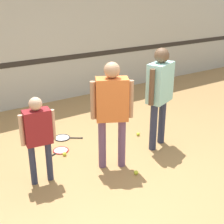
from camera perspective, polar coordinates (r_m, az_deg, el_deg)
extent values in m
plane|color=#A87F4C|center=(4.92, 3.23, -9.91)|extent=(16.00, 16.00, 0.00)
cube|color=beige|center=(7.33, -13.45, 13.49)|extent=(16.00, 0.06, 3.20)
cube|color=#2D2823|center=(7.40, -12.96, 9.06)|extent=(16.00, 0.01, 0.12)
cylinder|color=#6B4C70|center=(4.73, -1.81, -5.80)|extent=(0.11, 0.11, 0.79)
cylinder|color=#6B4C70|center=(4.75, 1.80, -5.64)|extent=(0.11, 0.11, 0.79)
cube|color=orange|center=(4.46, 0.00, 2.35)|extent=(0.52, 0.44, 0.62)
sphere|color=tan|center=(4.33, 0.00, 7.67)|extent=(0.23, 0.23, 0.23)
cylinder|color=tan|center=(4.44, -3.48, 2.13)|extent=(0.08, 0.08, 0.56)
cylinder|color=tan|center=(4.49, 3.44, 2.36)|extent=(0.08, 0.08, 0.56)
cylinder|color=#2D334C|center=(4.51, -14.28, -9.29)|extent=(0.09, 0.09, 0.61)
cylinder|color=#2D334C|center=(4.55, -11.42, -8.72)|extent=(0.09, 0.09, 0.61)
cube|color=maroon|center=(4.28, -13.44, -2.69)|extent=(0.38, 0.24, 0.48)
sphere|color=#DBAD89|center=(4.16, -13.84, 1.46)|extent=(0.18, 0.18, 0.18)
cylinder|color=#DBAD89|center=(4.25, -16.18, -3.26)|extent=(0.06, 0.06, 0.43)
cylinder|color=#DBAD89|center=(4.33, -10.75, -2.28)|extent=(0.06, 0.06, 0.43)
cylinder|color=#2D334C|center=(5.53, 9.10, -1.65)|extent=(0.12, 0.12, 0.82)
cylinder|color=#2D334C|center=(5.27, 7.57, -2.75)|extent=(0.12, 0.12, 0.82)
cube|color=#99D8D1|center=(5.15, 8.80, 5.33)|extent=(0.54, 0.42, 0.65)
sphere|color=brown|center=(5.04, 9.09, 10.19)|extent=(0.24, 0.24, 0.24)
cylinder|color=brown|center=(5.39, 10.17, 5.91)|extent=(0.09, 0.09, 0.58)
cylinder|color=brown|center=(4.91, 7.28, 4.50)|extent=(0.09, 0.09, 0.58)
torus|color=red|center=(5.41, -9.35, -6.93)|extent=(0.35, 0.35, 0.02)
cylinder|color=silver|center=(5.41, -9.35, -6.93)|extent=(0.23, 0.23, 0.01)
cylinder|color=black|center=(5.27, -11.00, -7.88)|extent=(0.19, 0.10, 0.02)
sphere|color=black|center=(5.21, -11.77, -8.31)|extent=(0.03, 0.03, 0.03)
torus|color=#28282D|center=(5.84, -9.11, -4.67)|extent=(0.41, 0.41, 0.02)
cylinder|color=silver|center=(5.84, -9.11, -4.67)|extent=(0.25, 0.25, 0.01)
cylinder|color=black|center=(5.79, -6.65, -4.74)|extent=(0.20, 0.15, 0.02)
sphere|color=black|center=(5.78, -5.52, -4.77)|extent=(0.03, 0.03, 0.03)
sphere|color=#CCE038|center=(4.72, 4.41, -10.97)|extent=(0.07, 0.07, 0.07)
sphere|color=#CCE038|center=(5.24, -8.69, -7.59)|extent=(0.07, 0.07, 0.07)
sphere|color=#CCE038|center=(5.87, 4.81, -4.04)|extent=(0.07, 0.07, 0.07)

